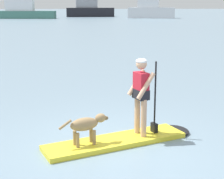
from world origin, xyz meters
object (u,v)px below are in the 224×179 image
Objects in this scene: moored_boat_far_starboard at (23,11)px; moored_boat_port at (89,10)px; person_paddler at (142,91)px; moored_boat_far_port at (151,10)px; dog at (87,125)px; paddleboard at (125,139)px.

moored_boat_port is at bearing 35.05° from moored_boat_far_starboard.
person_paddler is at bearing -89.88° from moored_boat_port.
dog is at bearing -101.25° from moored_boat_far_port.
moored_boat_far_starboard is 1.14× the size of moored_boat_port.
dog is 67.31m from moored_boat_far_port.
moored_boat_far_starboard is 15.73m from moored_boat_port.
moored_boat_far_starboard is (-13.03, 64.90, 0.41)m from person_paddler.
paddleboard is 0.97m from dog.
moored_boat_far_starboard is (-11.90, 65.37, 0.95)m from dog.
moored_boat_port is 14.76m from moored_boat_far_port.
moored_boat_port is (12.88, 9.03, -0.01)m from moored_boat_far_starboard.
person_paddler is 0.17× the size of moored_boat_far_port.
moored_boat_far_starboard is at bearing 101.04° from paddleboard.
paddleboard is 66.85m from moored_boat_far_port.
paddleboard is at bearing -90.14° from moored_boat_port.
moored_boat_far_starboard is 25.04m from moored_boat_far_port.
moored_boat_far_port is at bearing 79.37° from paddleboard.
paddleboard is at bearing -100.63° from moored_boat_far_port.
paddleboard is at bearing -78.96° from moored_boat_far_starboard.
moored_boat_port is (-0.16, 73.94, 0.40)m from person_paddler.
moored_boat_far_starboard reaches higher than person_paddler.
moored_boat_far_port is (25.03, 0.64, 0.18)m from moored_boat_far_starboard.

